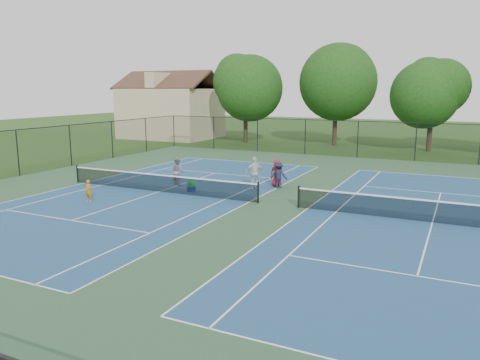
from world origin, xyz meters
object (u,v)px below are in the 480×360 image
at_px(instructor, 177,171).
at_px(ball_crate, 191,189).
at_px(ball_hopper, 191,183).
at_px(bystander_b, 279,175).
at_px(tree_back_a, 246,84).
at_px(tree_back_b, 337,79).
at_px(child_player, 89,191).
at_px(bystander_c, 277,173).
at_px(clapboard_house, 171,111).
at_px(tree_back_c, 433,90).
at_px(bystander_a, 255,173).

height_order(instructor, ball_crate, instructor).
distance_m(ball_crate, ball_hopper, 0.37).
distance_m(instructor, ball_crate, 2.20).
distance_m(instructor, bystander_b, 5.95).
bearing_deg(instructor, ball_hopper, 164.39).
bearing_deg(tree_back_a, tree_back_b, 12.53).
xyz_separation_m(tree_back_b, ball_crate, (-1.40, -25.22, -6.44)).
bearing_deg(child_player, bystander_c, 48.30).
height_order(tree_back_b, clapboard_house, tree_back_b).
distance_m(tree_back_c, clapboard_house, 28.10).
distance_m(bystander_a, ball_crate, 3.68).
bearing_deg(bystander_a, ball_hopper, -1.02).
relative_size(tree_back_a, bystander_c, 5.70).
height_order(bystander_b, ball_hopper, bystander_b).
bearing_deg(clapboard_house, bystander_c, -44.36).
xyz_separation_m(child_player, instructor, (1.73, 5.43, 0.26)).
relative_size(bystander_a, ball_hopper, 4.22).
relative_size(bystander_a, ball_crate, 4.97).
distance_m(instructor, bystander_c, 5.83).
relative_size(child_player, bystander_a, 0.61).
distance_m(tree_back_b, bystander_b, 23.07).
xyz_separation_m(tree_back_c, ball_crate, (-10.40, -24.22, -5.33)).
xyz_separation_m(tree_back_a, tree_back_b, (9.00, 2.00, 0.56)).
height_order(child_player, ball_crate, child_player).
height_order(tree_back_c, bystander_a, tree_back_c).
bearing_deg(bystander_a, bystander_b, 175.00).
bearing_deg(tree_back_a, ball_crate, -71.87).
bearing_deg(tree_back_c, bystander_c, -107.77).
bearing_deg(bystander_b, bystander_a, 27.60).
bearing_deg(tree_back_a, child_player, -81.36).
height_order(tree_back_b, bystander_a, tree_back_b).
distance_m(tree_back_b, bystander_c, 22.72).
bearing_deg(bystander_b, instructor, 10.71).
height_order(clapboard_house, child_player, clapboard_house).
relative_size(tree_back_a, clapboard_house, 0.85).
bearing_deg(ball_crate, tree_back_c, 66.76).
height_order(instructor, ball_hopper, instructor).
distance_m(tree_back_a, child_player, 28.27).
bearing_deg(ball_crate, clapboard_house, 126.01).
distance_m(tree_back_b, ball_crate, 26.06).
xyz_separation_m(tree_back_a, child_player, (4.17, -27.42, -5.48)).
bearing_deg(child_player, ball_hopper, 52.41).
distance_m(clapboard_house, bystander_c, 29.91).
xyz_separation_m(tree_back_c, ball_hopper, (-10.40, -24.22, -4.96)).
xyz_separation_m(tree_back_c, bystander_c, (-6.68, -20.85, -4.68)).
distance_m(tree_back_b, instructor, 24.87).
height_order(bystander_b, ball_crate, bystander_b).
distance_m(clapboard_house, child_player, 31.85).
relative_size(instructor, bystander_c, 1.02).
height_order(tree_back_a, child_player, tree_back_a).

